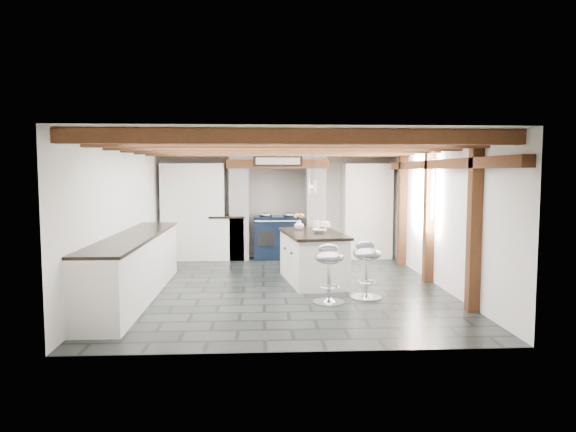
{
  "coord_description": "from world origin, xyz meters",
  "views": [
    {
      "loc": [
        -0.35,
        -8.09,
        1.84
      ],
      "look_at": [
        0.1,
        0.4,
        1.1
      ],
      "focal_mm": 32.0,
      "sensor_mm": 36.0,
      "label": 1
    }
  ],
  "objects": [
    {
      "name": "room_shell",
      "position": [
        -0.61,
        1.42,
        1.07
      ],
      "size": [
        6.0,
        6.03,
        6.0
      ],
      "color": "white",
      "rests_on": "ground"
    },
    {
      "name": "range_cooker",
      "position": [
        0.0,
        2.68,
        0.47
      ],
      "size": [
        1.0,
        0.63,
        0.99
      ],
      "color": "black",
      "rests_on": "ground"
    },
    {
      "name": "ground",
      "position": [
        0.0,
        0.0,
        0.0
      ],
      "size": [
        6.0,
        6.0,
        0.0
      ],
      "primitive_type": "plane",
      "color": "black",
      "rests_on": "ground"
    },
    {
      "name": "bar_stool_far",
      "position": [
        0.59,
        -1.09,
        0.52
      ],
      "size": [
        0.45,
        0.45,
        0.83
      ],
      "rotation": [
        0.0,
        0.0,
        0.07
      ],
      "color": "silver",
      "rests_on": "ground"
    },
    {
      "name": "kitchen_island",
      "position": [
        0.51,
        0.32,
        0.43
      ],
      "size": [
        1.1,
        1.79,
        1.12
      ],
      "rotation": [
        0.0,
        0.0,
        0.14
      ],
      "color": "white",
      "rests_on": "ground"
    },
    {
      "name": "bar_stool_near",
      "position": [
        1.17,
        -0.84,
        0.52
      ],
      "size": [
        0.45,
        0.45,
        0.84
      ],
      "rotation": [
        0.0,
        0.0,
        0.0
      ],
      "color": "silver",
      "rests_on": "ground"
    }
  ]
}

